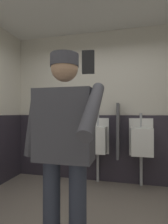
{
  "coord_description": "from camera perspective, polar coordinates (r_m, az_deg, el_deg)",
  "views": [
    {
      "loc": [
        0.47,
        -1.59,
        1.23
      ],
      "look_at": [
        -0.01,
        0.36,
        1.25
      ],
      "focal_mm": 28.67,
      "sensor_mm": 36.0,
      "label": 1
    }
  ],
  "objects": [
    {
      "name": "wainscot_band_back",
      "position": [
        3.36,
        5.74,
        -11.32
      ],
      "size": [
        3.4,
        0.03,
        1.2
      ],
      "primitive_type": "cube",
      "color": "#2D2833",
      "rests_on": "ground_plane"
    },
    {
      "name": "cell_phone",
      "position": [
        0.89,
        1.36,
        15.6
      ],
      "size": [
        0.06,
        0.03,
        0.11
      ],
      "primitive_type": "cube",
      "rotation": [
        0.01,
        0.0,
        0.13
      ],
      "color": "black"
    },
    {
      "name": "wall_back",
      "position": [
        3.38,
        5.91,
        1.99
      ],
      "size": [
        4.0,
        0.12,
        2.76
      ],
      "primitive_type": "cube",
      "color": "beige",
      "rests_on": "ground_plane"
    },
    {
      "name": "privacy_divider_panel",
      "position": [
        3.07,
        10.88,
        -5.76
      ],
      "size": [
        0.04,
        0.4,
        0.9
      ],
      "primitive_type": "cube",
      "color": "#4C4C51"
    },
    {
      "name": "person",
      "position": [
        1.45,
        -6.38,
        -9.34
      ],
      "size": [
        0.68,
        0.6,
        1.71
      ],
      "color": "#2D3342",
      "rests_on": "ground_plane"
    },
    {
      "name": "urinal_left",
      "position": [
        3.2,
        4.15,
        -8.66
      ],
      "size": [
        0.4,
        0.34,
        1.24
      ],
      "color": "white",
      "rests_on": "ground_plane"
    },
    {
      "name": "urinal_middle",
      "position": [
        3.16,
        17.84,
        -8.75
      ],
      "size": [
        0.4,
        0.34,
        1.24
      ],
      "color": "white",
      "rests_on": "ground_plane"
    }
  ]
}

